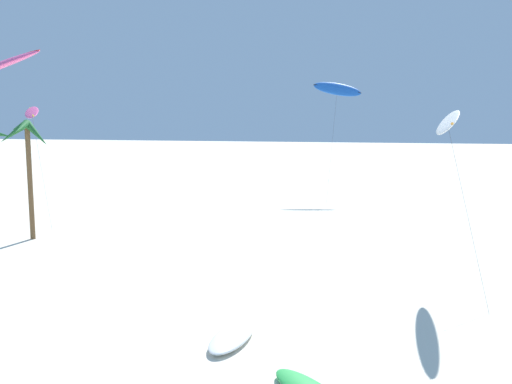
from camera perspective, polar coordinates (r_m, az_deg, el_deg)
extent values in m
cylinder|color=brown|center=(44.63, -20.68, 0.90)|extent=(0.35, 0.35, 8.11)
cone|color=#23662D|center=(43.83, -20.11, 5.18)|extent=(2.05, 0.94, 1.85)
cone|color=#23662D|center=(44.89, -20.16, 5.21)|extent=(1.12, 2.03, 1.89)
cone|color=#23662D|center=(45.27, -21.56, 5.80)|extent=(2.18, 1.66, 1.03)
cone|color=#23662D|center=(44.19, -22.04, 5.24)|extent=(1.94, 1.80, 1.69)
cone|color=#23662D|center=(43.36, -21.41, 5.71)|extent=(0.94, 2.29, 1.05)
ellipsoid|color=white|center=(32.39, 17.74, 6.32)|extent=(1.80, 7.60, 1.40)
ellipsoid|color=orange|center=(32.39, 17.74, 6.36)|extent=(1.07, 7.69, 0.50)
cylinder|color=#4C4C51|center=(30.62, 19.42, -1.90)|extent=(1.53, 4.72, 8.42)
ellipsoid|color=#EA5193|center=(52.76, -20.55, 7.13)|extent=(5.12, 7.29, 1.43)
ellipsoid|color=yellow|center=(52.76, -20.55, 7.15)|extent=(4.54, 7.06, 0.99)
cylinder|color=#4C4C51|center=(49.96, -19.72, 2.04)|extent=(3.92, 4.83, 8.74)
ellipsoid|color=blue|center=(63.73, 7.73, 9.66)|extent=(5.16, 1.20, 2.28)
ellipsoid|color=black|center=(63.73, 7.73, 9.69)|extent=(5.09, 0.53, 1.41)
cylinder|color=#4C4C51|center=(60.64, 7.24, 4.51)|extent=(0.66, 6.44, 10.92)
ellipsoid|color=white|center=(24.65, -2.30, -13.58)|extent=(1.92, 3.87, 0.38)
ellipsoid|color=purple|center=(24.64, -2.30, -13.54)|extent=(1.41, 1.82, 0.23)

